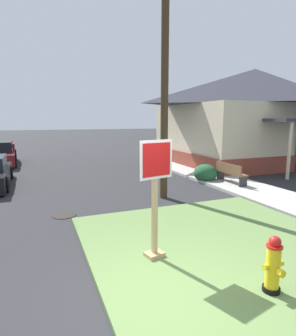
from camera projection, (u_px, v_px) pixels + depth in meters
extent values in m
plane|color=#2B2B2D|center=(152.00, 305.00, 4.27)|extent=(160.00, 160.00, 0.00)
cube|color=#668447|center=(219.00, 243.00, 6.32)|extent=(5.82, 5.63, 0.08)
cube|color=#B2AFA8|center=(243.00, 187.00, 11.51)|extent=(2.20, 16.15, 0.12)
cylinder|color=black|center=(271.00, 289.00, 4.47)|extent=(0.28, 0.28, 0.08)
cylinder|color=yellow|center=(273.00, 267.00, 4.41)|extent=(0.22, 0.22, 0.68)
cylinder|color=red|center=(275.00, 246.00, 4.35)|extent=(0.25, 0.25, 0.03)
sphere|color=red|center=(275.00, 242.00, 4.33)|extent=(0.19, 0.19, 0.19)
cube|color=red|center=(275.00, 238.00, 4.32)|extent=(0.04, 0.04, 0.04)
cylinder|color=yellow|center=(266.00, 267.00, 4.35)|extent=(0.08, 0.09, 0.09)
cylinder|color=yellow|center=(280.00, 263.00, 4.46)|extent=(0.08, 0.09, 0.09)
cylinder|color=yellow|center=(281.00, 273.00, 4.26)|extent=(0.12, 0.09, 0.12)
cube|color=tan|center=(155.00, 202.00, 5.44)|extent=(0.11, 0.11, 2.29)
cube|color=tan|center=(154.00, 254.00, 5.63)|extent=(0.41, 0.35, 0.08)
cube|color=white|center=(156.00, 160.00, 5.25)|extent=(0.73, 0.17, 0.74)
cube|color=red|center=(157.00, 160.00, 5.24)|extent=(0.62, 0.15, 0.63)
cylinder|color=black|center=(64.00, 215.00, 8.27)|extent=(0.70, 0.70, 0.02)
cylinder|color=black|center=(5.00, 185.00, 10.82)|extent=(0.23, 0.62, 0.62)
cylinder|color=black|center=(10.00, 173.00, 13.31)|extent=(0.23, 0.62, 0.62)
sphere|color=red|center=(4.00, 167.00, 13.89)|extent=(0.12, 0.12, 0.12)
cube|color=maroon|center=(14.00, 146.00, 18.60)|extent=(0.21, 2.17, 0.44)
cylinder|color=black|center=(14.00, 161.00, 16.52)|extent=(0.30, 0.77, 0.76)
cylinder|color=black|center=(14.00, 155.00, 19.29)|extent=(0.30, 0.77, 0.76)
cube|color=brown|center=(231.00, 173.00, 11.93)|extent=(0.44, 1.70, 0.06)
cube|color=brown|center=(228.00, 168.00, 11.83)|extent=(0.09, 1.69, 0.38)
cube|color=#2D2D33|center=(243.00, 182.00, 11.26)|extent=(0.36, 0.07, 0.41)
cube|color=#2D2D33|center=(221.00, 175.00, 12.68)|extent=(0.36, 0.07, 0.41)
cylinder|color=#42301E|center=(165.00, 65.00, 9.36)|extent=(0.26, 0.26, 9.24)
cube|color=brown|center=(250.00, 155.00, 18.88)|extent=(10.70, 7.94, 0.90)
cube|color=beige|center=(252.00, 127.00, 18.56)|extent=(10.49, 7.78, 2.80)
pyramid|color=#33333D|center=(254.00, 87.00, 18.12)|extent=(11.24, 8.33, 2.33)
cylinder|color=beige|center=(289.00, 150.00, 13.06)|extent=(0.16, 0.16, 2.78)
ellipsoid|color=#245633|center=(205.00, 173.00, 12.67)|extent=(1.05, 1.05, 0.81)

